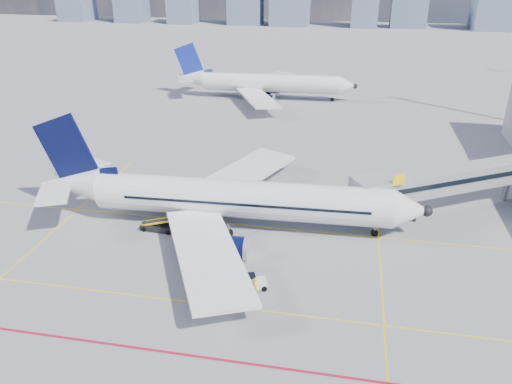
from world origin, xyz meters
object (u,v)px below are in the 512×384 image
(main_aircraft, at_px, (225,199))
(second_aircraft, at_px, (263,83))
(cargo_dolly, at_px, (221,269))
(belt_loader, at_px, (159,226))
(ramp_worker, at_px, (256,286))
(baggage_tug, at_px, (254,282))

(main_aircraft, distance_m, second_aircraft, 54.69)
(cargo_dolly, distance_m, belt_loader, 11.39)
(ramp_worker, bearing_deg, belt_loader, 59.81)
(second_aircraft, distance_m, baggage_tug, 66.08)
(second_aircraft, distance_m, belt_loader, 56.95)
(main_aircraft, xyz_separation_m, baggage_tug, (5.17, -10.74, -2.55))
(second_aircraft, relative_size, cargo_dolly, 10.36)
(main_aircraft, relative_size, baggage_tug, 18.30)
(ramp_worker, bearing_deg, baggage_tug, 31.19)
(cargo_dolly, xyz_separation_m, belt_loader, (-8.70, 7.33, -0.46))
(baggage_tug, relative_size, ramp_worker, 1.46)
(second_aircraft, bearing_deg, ramp_worker, -82.12)
(ramp_worker, bearing_deg, main_aircraft, 31.73)
(main_aircraft, xyz_separation_m, cargo_dolly, (2.02, -9.81, -2.21))
(second_aircraft, bearing_deg, cargo_dolly, -84.90)
(second_aircraft, bearing_deg, belt_loader, -92.75)
(cargo_dolly, bearing_deg, main_aircraft, 118.02)
(cargo_dolly, relative_size, ramp_worker, 2.33)
(cargo_dolly, bearing_deg, ramp_worker, -8.14)
(second_aircraft, relative_size, baggage_tug, 16.47)
(baggage_tug, distance_m, cargo_dolly, 3.30)
(belt_loader, bearing_deg, second_aircraft, 91.85)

